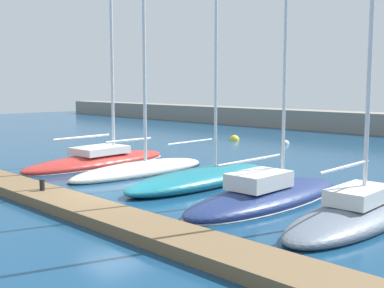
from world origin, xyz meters
TOP-DOWN VIEW (x-y plane):
  - ground_plane at (0.00, 0.00)m, footprint 120.00×120.00m
  - dock_pier at (0.00, -1.95)m, footprint 23.43×1.77m
  - sailboat_red_nearest at (-7.82, 4.56)m, footprint 3.66×9.94m
  - sailboat_ivory_second at (-3.92, 4.48)m, footprint 2.26×8.48m
  - sailboat_teal_third at (0.20, 4.67)m, footprint 3.07×8.94m
  - sailboat_navy_fourth at (4.33, 4.07)m, footprint 3.04×9.14m
  - sailboat_slate_fifth at (8.08, 3.92)m, footprint 2.90×8.37m
  - mooring_buoy_yellow at (-10.52, 19.57)m, footprint 0.83×0.83m
  - mooring_buoy_white at (-6.00, 20.26)m, footprint 0.60×0.60m
  - dock_bollard at (-2.04, -1.95)m, footprint 0.20×0.20m

SIDE VIEW (x-z plane):
  - ground_plane at x=0.00m, z-range 0.00..0.00m
  - mooring_buoy_yellow at x=-10.52m, z-range -0.41..0.41m
  - mooring_buoy_white at x=-6.00m, z-range -0.30..0.30m
  - dock_pier at x=0.00m, z-range 0.00..0.37m
  - sailboat_navy_fourth at x=4.33m, z-range -7.47..7.99m
  - sailboat_ivory_second at x=-3.92m, z-range -7.79..8.36m
  - sailboat_red_nearest at x=-7.82m, z-range -7.69..8.31m
  - sailboat_slate_fifth at x=8.08m, z-range -7.75..8.46m
  - sailboat_teal_third at x=0.20m, z-range -8.58..9.32m
  - dock_bollard at x=-2.04m, z-range 0.37..0.81m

